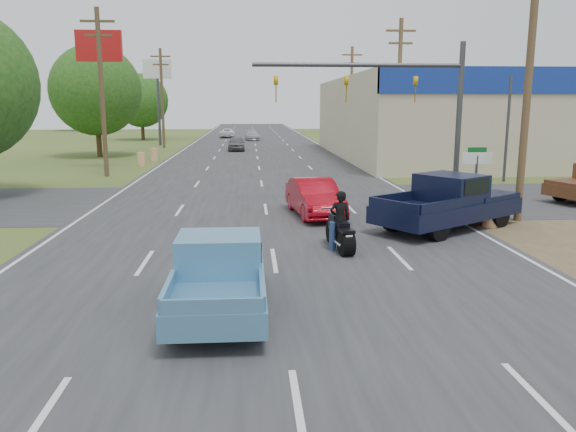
{
  "coord_description": "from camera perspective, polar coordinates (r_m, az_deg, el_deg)",
  "views": [
    {
      "loc": [
        -0.65,
        -7.29,
        4.3
      ],
      "look_at": [
        0.39,
        7.94,
        1.3
      ],
      "focal_mm": 35.0,
      "sensor_mm": 36.0,
      "label": 1
    }
  ],
  "objects": [
    {
      "name": "pole_sign_left_near",
      "position": [
        40.6,
        -18.56,
        14.62
      ],
      "size": [
        3.0,
        0.35,
        9.2
      ],
      "color": "#3F3F44",
      "rests_on": "ground"
    },
    {
      "name": "street_name_sign",
      "position": [
        24.82,
        18.55,
        4.32
      ],
      "size": [
        0.8,
        0.08,
        2.61
      ],
      "color": "#3F3F44",
      "rests_on": "ground"
    },
    {
      "name": "utility_pole_6",
      "position": [
        59.95,
        -12.67,
        11.84
      ],
      "size": [
        2.0,
        0.28,
        10.0
      ],
      "color": "#4C3823",
      "rests_on": "ground"
    },
    {
      "name": "lane_sign",
      "position": [
        23.18,
        18.62,
        4.6
      ],
      "size": [
        1.2,
        0.08,
        2.52
      ],
      "color": "#3F3F44",
      "rests_on": "ground"
    },
    {
      "name": "utility_pole_3",
      "position": [
        57.2,
        6.45,
        12.08
      ],
      "size": [
        2.0,
        0.28,
        10.0
      ],
      "color": "#4C3823",
      "rests_on": "ground"
    },
    {
      "name": "navy_pickup",
      "position": [
        20.67,
        16.17,
        1.44
      ],
      "size": [
        6.12,
        5.15,
        1.94
      ],
      "rotation": [
        0.0,
        0.0,
        -0.98
      ],
      "color": "black",
      "rests_on": "ground"
    },
    {
      "name": "cross_road",
      "position": [
        25.66,
        -2.41,
        1.49
      ],
      "size": [
        120.0,
        10.0,
        0.02
      ],
      "primitive_type": "cube",
      "color": "#2D2D30",
      "rests_on": "ground"
    },
    {
      "name": "main_road",
      "position": [
        47.49,
        -3.13,
        5.93
      ],
      "size": [
        15.0,
        180.0,
        0.02
      ],
      "primitive_type": "cube",
      "color": "#2D2D30",
      "rests_on": "ground"
    },
    {
      "name": "ground",
      "position": [
        8.49,
        1.08,
        -19.33
      ],
      "size": [
        200.0,
        200.0,
        0.0
      ],
      "primitive_type": "plane",
      "color": "#3A5120",
      "rests_on": "ground"
    },
    {
      "name": "barrel_1",
      "position": [
        29.47,
        14.03,
        3.39
      ],
      "size": [
        0.56,
        0.56,
        1.0
      ],
      "primitive_type": "cylinder",
      "color": "orange",
      "rests_on": "ground"
    },
    {
      "name": "distant_car_white",
      "position": [
        78.36,
        -6.18,
        8.37
      ],
      "size": [
        2.09,
        4.42,
        1.22
      ],
      "primitive_type": "imported",
      "rotation": [
        0.0,
        0.0,
        3.16
      ],
      "color": "white",
      "rests_on": "ground"
    },
    {
      "name": "utility_pole_5",
      "position": [
        36.39,
        -18.41,
        12.18
      ],
      "size": [
        2.0,
        0.28,
        10.0
      ],
      "color": "#4C3823",
      "rests_on": "ground"
    },
    {
      "name": "tree_2",
      "position": [
        74.53,
        -14.68,
        11.28
      ],
      "size": [
        6.72,
        6.72,
        8.32
      ],
      "color": "#422D19",
      "rests_on": "ground"
    },
    {
      "name": "rider",
      "position": [
        16.91,
        5.28,
        -0.66
      ],
      "size": [
        0.68,
        0.5,
        1.72
      ],
      "primitive_type": "imported",
      "rotation": [
        0.0,
        0.0,
        3.28
      ],
      "color": "black",
      "rests_on": "ground"
    },
    {
      "name": "barrel_0",
      "position": [
        21.48,
        19.91,
        0.26
      ],
      "size": [
        0.56,
        0.56,
        1.0
      ],
      "primitive_type": "cylinder",
      "color": "orange",
      "rests_on": "ground"
    },
    {
      "name": "barrel_2",
      "position": [
        42.2,
        -14.69,
        5.6
      ],
      "size": [
        0.56,
        0.56,
        1.0
      ],
      "primitive_type": "cylinder",
      "color": "orange",
      "rests_on": "ground"
    },
    {
      "name": "tree_5",
      "position": [
        106.79,
        13.04,
        11.7
      ],
      "size": [
        7.98,
        7.98,
        9.88
      ],
      "color": "#422D19",
      "rests_on": "ground"
    },
    {
      "name": "tree_1",
      "position": [
        50.95,
        -18.95,
        11.98
      ],
      "size": [
        7.56,
        7.56,
        9.36
      ],
      "color": "#422D19",
      "rests_on": "ground"
    },
    {
      "name": "signal_mast",
      "position": [
        25.14,
        11.26,
        12.06
      ],
      "size": [
        9.12,
        0.4,
        7.0
      ],
      "color": "#3F3F44",
      "rests_on": "ground"
    },
    {
      "name": "distant_car_grey",
      "position": [
        55.22,
        -5.26,
        7.32
      ],
      "size": [
        1.64,
        3.99,
        1.36
      ],
      "primitive_type": "imported",
      "rotation": [
        0.0,
        0.0,
        0.01
      ],
      "color": "slate",
      "rests_on": "ground"
    },
    {
      "name": "tree_6",
      "position": [
        106.44,
        -20.36,
        11.64
      ],
      "size": [
        8.82,
        8.82,
        10.92
      ],
      "color": "#422D19",
      "rests_on": "ground"
    },
    {
      "name": "utility_pole_1",
      "position": [
        22.71,
        23.25,
        12.82
      ],
      "size": [
        2.0,
        0.28,
        10.0
      ],
      "color": "#4C3823",
      "rests_on": "ground"
    },
    {
      "name": "barrel_3",
      "position": [
        46.07,
        -13.41,
        6.1
      ],
      "size": [
        0.56,
        0.56,
        1.0
      ],
      "primitive_type": "cylinder",
      "color": "orange",
      "rests_on": "ground"
    },
    {
      "name": "distant_car_silver",
      "position": [
        71.86,
        -3.65,
        8.16
      ],
      "size": [
        1.95,
        4.28,
        1.22
      ],
      "primitive_type": "imported",
      "rotation": [
        0.0,
        0.0,
        0.06
      ],
      "color": "#B2B3B7",
      "rests_on": "ground"
    },
    {
      "name": "red_convertible",
      "position": [
        22.21,
        2.72,
        1.86
      ],
      "size": [
        2.1,
        4.58,
        1.46
      ],
      "primitive_type": "imported",
      "rotation": [
        0.0,
        0.0,
        0.13
      ],
      "color": "maroon",
      "rests_on": "ground"
    },
    {
      "name": "blue_pickup",
      "position": [
        12.13,
        -6.96,
        -5.62
      ],
      "size": [
        1.91,
        4.93,
        1.64
      ],
      "rotation": [
        0.0,
        0.0,
        0.0
      ],
      "color": "black",
      "rests_on": "ground"
    },
    {
      "name": "motorcycle",
      "position": [
        16.92,
        5.33,
        -1.8
      ],
      "size": [
        0.79,
        2.36,
        1.2
      ],
      "rotation": [
        0.0,
        0.0,
        0.14
      ],
      "color": "black",
      "rests_on": "ground"
    },
    {
      "name": "utility_pole_2",
      "position": [
        39.62,
        11.2,
        12.39
      ],
      "size": [
        2.0,
        0.28,
        10.0
      ],
      "color": "#4C3823",
      "rests_on": "ground"
    },
    {
      "name": "pole_sign_left_far",
      "position": [
        64.11,
        -13.11,
        13.42
      ],
      "size": [
        3.0,
        0.35,
        9.2
      ],
      "color": "#3F3F44",
      "rests_on": "ground"
    }
  ]
}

